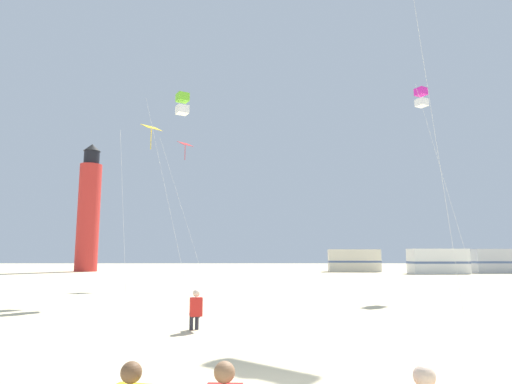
% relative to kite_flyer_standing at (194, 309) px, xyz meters
% --- Properties ---
extents(kite_flyer_standing, '(0.43, 0.56, 1.16)m').
position_rel_kite_flyer_standing_xyz_m(kite_flyer_standing, '(0.00, 0.00, 0.00)').
color(kite_flyer_standing, red).
rests_on(kite_flyer_standing, ground).
extents(kite_diamond_gold, '(2.43, 2.43, 9.13)m').
position_rel_kite_flyer_standing_xyz_m(kite_diamond_gold, '(-4.00, 9.90, 7.95)').
color(kite_diamond_gold, silver).
rests_on(kite_diamond_gold, ground).
extents(kite_box_lime, '(2.63, 2.18, 10.83)m').
position_rel_kite_flyer_standing_xyz_m(kite_box_lime, '(-2.28, 9.92, 9.62)').
color(kite_box_lime, silver).
rests_on(kite_box_lime, ground).
extents(kite_box_magenta, '(3.19, 2.48, 12.27)m').
position_rel_kite_flyer_standing_xyz_m(kite_box_magenta, '(11.87, 12.79, 11.06)').
color(kite_box_magenta, silver).
rests_on(kite_box_magenta, ground).
extents(kite_diamond_scarlet, '(3.34, 2.49, 10.41)m').
position_rel_kite_flyer_standing_xyz_m(kite_diamond_scarlet, '(-3.47, 18.23, 9.13)').
color(kite_diamond_scarlet, silver).
rests_on(kite_diamond_scarlet, ground).
extents(lighthouse_distant, '(2.80, 2.80, 16.80)m').
position_rel_kite_flyer_standing_xyz_m(lighthouse_distant, '(-20.19, 43.88, 7.22)').
color(lighthouse_distant, red).
rests_on(lighthouse_distant, ground).
extents(rv_van_cream, '(6.60, 2.81, 2.80)m').
position_rel_kite_flyer_standing_xyz_m(rv_van_cream, '(14.18, 43.07, 0.78)').
color(rv_van_cream, beige).
rests_on(rv_van_cream, ground).
extents(rv_van_white, '(6.57, 2.74, 2.80)m').
position_rel_kite_flyer_standing_xyz_m(rv_van_white, '(22.35, 37.08, 0.78)').
color(rv_van_white, white).
rests_on(rv_van_white, ground).
extents(rv_van_silver, '(6.59, 2.80, 2.80)m').
position_rel_kite_flyer_standing_xyz_m(rv_van_silver, '(30.30, 39.05, 0.78)').
color(rv_van_silver, '#B7BABF').
rests_on(rv_van_silver, ground).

